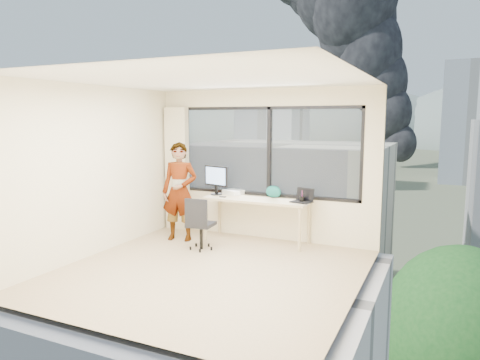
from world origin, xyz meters
The scene contains 25 objects.
floor centered at (0.00, 0.00, 0.00)m, with size 4.00×4.00×0.01m, color tan.
ceiling centered at (0.00, 0.00, 2.60)m, with size 4.00×4.00×0.01m, color white.
wall_front centered at (0.00, -2.00, 1.30)m, with size 4.00×0.01×2.60m, color beige.
wall_left centered at (-2.00, 0.00, 1.30)m, with size 0.01×4.00×2.60m, color beige.
wall_right centered at (2.00, 0.00, 1.30)m, with size 0.01×4.00×2.60m, color beige.
window_wall centered at (0.05, 2.00, 1.52)m, with size 3.30×0.16×1.55m, color black, non-canonical shape.
curtain centered at (-1.72, 1.88, 1.15)m, with size 0.45×0.14×2.30m, color beige.
desk centered at (0.00, 1.66, 0.38)m, with size 1.80×0.60×0.75m, color tan.
chair centered at (-0.63, 0.87, 0.44)m, with size 0.44×0.44×0.87m, color black, non-canonical shape.
person centered at (-1.25, 1.22, 0.85)m, with size 0.62×0.41×1.70m, color #2D2D33.
monitor centered at (-0.80, 1.72, 1.01)m, with size 0.52×0.11×0.52m, color black, non-canonical shape.
game_console centered at (-0.54, 1.89, 0.79)m, with size 0.32×0.27×0.08m, color white.
laptop centered at (0.80, 1.63, 0.85)m, with size 0.32×0.34×0.21m, color black, non-canonical shape.
cellphone centered at (-0.58, 1.54, 0.76)m, with size 0.12×0.05×0.01m, color black.
pen_cup centered at (0.80, 1.66, 0.80)m, with size 0.08×0.08×0.10m, color black.
handbag centered at (0.23, 1.86, 0.85)m, with size 0.27×0.14×0.21m, color #0D504F.
exterior_ground centered at (0.00, 120.00, -14.00)m, with size 400.00×400.00×0.04m, color #515B3D.
near_bldg_a centered at (-9.00, 30.00, -7.00)m, with size 16.00×12.00×14.00m, color beige.
far_tower_a centered at (-35.00, 95.00, 0.00)m, with size 14.00×14.00×28.00m, color silver.
far_tower_b centered at (8.00, 120.00, 1.00)m, with size 13.00×13.00×30.00m, color silver.
far_tower_d centered at (-60.00, 150.00, -3.00)m, with size 16.00×14.00×22.00m, color silver.
hill_a centered at (-120.00, 320.00, -14.00)m, with size 288.00×216.00×90.00m, color slate.
tree_a centered at (-16.00, 22.00, -10.00)m, with size 7.00×7.00×8.00m, color #1B511C, non-canonical shape.
tree_b centered at (4.00, 18.00, -9.50)m, with size 7.60×7.60×9.00m, color #1B511C, non-canonical shape.
smoke_plume_a centered at (-10.00, 150.00, 39.00)m, with size 40.00×24.00×90.00m, color black, non-canonical shape.
Camera 1 is at (2.86, -5.16, 2.10)m, focal length 33.16 mm.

